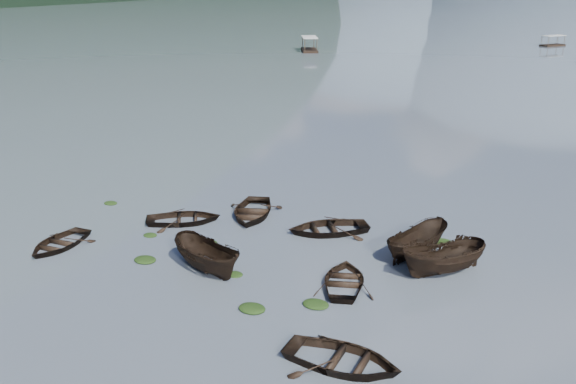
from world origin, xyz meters
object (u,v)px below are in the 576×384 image
at_px(rowboat_0, 59,247).
at_px(rowboat_3, 345,285).
at_px(pontoon_centre, 552,46).
at_px(pontoon_left, 309,51).

bearing_deg(rowboat_0, rowboat_3, 6.52).
bearing_deg(rowboat_3, rowboat_0, -8.66).
relative_size(rowboat_0, rowboat_3, 0.99).
bearing_deg(pontoon_centre, rowboat_0, -60.71).
bearing_deg(pontoon_left, rowboat_3, -93.99).
xyz_separation_m(rowboat_3, pontoon_left, (-41.26, 85.53, 0.00)).
bearing_deg(rowboat_3, pontoon_left, -83.02).
distance_m(rowboat_0, pontoon_left, 91.96).
distance_m(rowboat_3, pontoon_left, 94.96).
height_order(rowboat_3, pontoon_centre, pontoon_centre).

